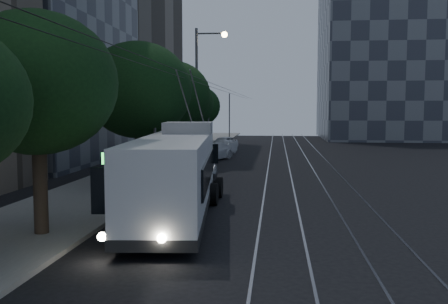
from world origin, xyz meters
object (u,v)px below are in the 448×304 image
trolleybus (176,174)px  car_white_a (199,159)px  car_white_d (223,143)px  streetlamp_far (202,82)px  car_white_b (211,151)px  car_white_c (224,147)px  pickup_silver (187,165)px

trolleybus → car_white_a: size_ratio=2.94×
car_white_d → streetlamp_far: 11.83m
trolleybus → car_white_b: size_ratio=2.46×
car_white_c → streetlamp_far: 8.34m
pickup_silver → car_white_b: pickup_silver is taller
car_white_a → car_white_c: bearing=76.9°
car_white_a → car_white_d: size_ratio=0.99×
pickup_silver → streetlamp_far: (-0.49, 9.39, 5.24)m
car_white_d → streetlamp_far: streetlamp_far is taller
pickup_silver → trolleybus: bearing=-102.0°
streetlamp_far → trolleybus: bearing=-84.4°
streetlamp_far → pickup_silver: bearing=-87.0°
trolleybus → car_white_a: 14.49m
car_white_a → streetlamp_far: bearing=85.4°
car_white_b → car_white_d: bearing=114.9°
car_white_c → trolleybus: bearing=-75.6°
streetlamp_far → car_white_a: bearing=-84.3°
trolleybus → car_white_b: 20.57m
pickup_silver → car_white_c: 15.64m
pickup_silver → car_white_c: (0.54, 15.63, -0.19)m
pickup_silver → car_white_d: 19.92m
streetlamp_far → car_white_c: bearing=80.6°
pickup_silver → car_white_b: 10.63m
pickup_silver → car_white_c: size_ratio=1.56×
trolleybus → car_white_d: (-1.40, 29.79, -0.92)m
car_white_a → car_white_b: size_ratio=0.84×
pickup_silver → car_white_a: 4.52m
trolleybus → pickup_silver: size_ratio=2.02×
car_white_c → car_white_d: size_ratio=0.92×
car_white_a → car_white_c: car_white_a is taller
car_white_a → car_white_c: size_ratio=1.07×
car_white_a → streetlamp_far: 7.27m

